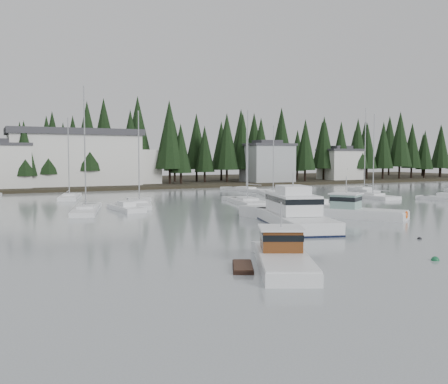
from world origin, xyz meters
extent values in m
plane|color=gray|center=(0.00, 0.00, 0.00)|extent=(260.00, 260.00, 0.00)
cube|color=black|center=(0.00, 97.00, 0.00)|extent=(240.00, 54.00, 1.00)
cube|color=silver|center=(-18.00, 79.00, 4.25)|extent=(9.00, 7.00, 7.50)
cube|color=#38383D|center=(-18.00, 79.00, 8.25)|extent=(9.54, 7.42, 0.50)
cube|color=#38383D|center=(-18.00, 79.00, 8.85)|extent=(4.95, 3.85, 0.80)
cube|color=#999EA0|center=(36.00, 78.00, 4.50)|extent=(10.00, 8.00, 8.00)
cube|color=#38383D|center=(36.00, 78.00, 8.75)|extent=(10.60, 8.48, 0.50)
cube|color=#38383D|center=(36.00, 78.00, 9.35)|extent=(5.50, 4.40, 0.80)
cube|color=silver|center=(58.00, 80.00, 4.00)|extent=(9.00, 7.00, 7.00)
cube|color=#38383D|center=(58.00, 80.00, 7.75)|extent=(9.54, 7.42, 0.50)
cube|color=#38383D|center=(58.00, 80.00, 8.35)|extent=(4.95, 3.85, 0.80)
cube|color=silver|center=(-5.00, 82.00, 5.50)|extent=(24.00, 10.00, 10.00)
cube|color=#38383D|center=(-5.00, 82.00, 10.80)|extent=(25.00, 11.00, 1.20)
cube|color=silver|center=(7.00, 84.00, 4.00)|extent=(10.00, 8.00, 7.00)
cube|color=white|center=(-7.04, 4.00, 0.09)|extent=(5.85, 8.29, 1.15)
cube|color=white|center=(-7.04, 4.00, 0.71)|extent=(5.73, 8.12, 0.11)
cube|color=#48200E|center=(-6.35, 5.43, 1.32)|extent=(2.99, 3.09, 1.23)
cube|color=white|center=(-6.35, 5.43, 1.98)|extent=(3.37, 3.49, 0.11)
cube|color=black|center=(-6.35, 5.43, 1.57)|extent=(3.06, 3.15, 0.35)
cylinder|color=#A5A8AD|center=(-6.35, 5.43, 2.73)|extent=(0.08, 0.08, 1.41)
cube|color=black|center=(-9.02, 4.96, -0.04)|extent=(2.19, 3.00, 0.48)
cube|color=white|center=(2.72, 17.50, 0.17)|extent=(7.22, 13.06, 1.82)
cube|color=black|center=(2.72, 17.50, 0.03)|extent=(7.28, 13.13, 0.25)
cube|color=white|center=(2.90, 18.10, 1.93)|extent=(4.87, 7.12, 1.65)
cube|color=black|center=(2.90, 18.10, 2.33)|extent=(4.96, 7.20, 0.45)
cube|color=white|center=(2.90, 18.10, 3.12)|extent=(3.14, 3.77, 0.74)
cylinder|color=#A5A8AD|center=(2.90, 18.10, 4.03)|extent=(0.10, 0.10, 1.25)
cube|color=white|center=(12.00, 19.56, 0.10)|extent=(6.90, 8.56, 1.35)
cube|color=white|center=(12.00, 19.56, 0.83)|extent=(6.76, 8.39, 0.12)
cube|color=#789E95|center=(11.11, 20.96, 1.56)|extent=(3.34, 3.38, 1.45)
cube|color=white|center=(11.11, 20.96, 2.33)|extent=(3.77, 3.81, 0.12)
cube|color=black|center=(11.11, 20.96, 1.85)|extent=(3.42, 3.44, 0.41)
cylinder|color=#A5A8AD|center=(11.11, 20.96, 3.21)|extent=(0.08, 0.08, 1.66)
torus|color=#F2590C|center=(14.23, 16.06, 0.57)|extent=(0.69, 0.51, 0.73)
cube|color=white|center=(-4.16, 41.08, -0.03)|extent=(5.51, 10.84, 1.05)
cube|color=white|center=(-4.16, 41.08, 0.62)|extent=(2.83, 3.96, 0.30)
cylinder|color=#A5A8AD|center=(-4.16, 41.08, 6.04)|extent=(0.14, 0.14, 11.07)
cube|color=white|center=(-10.26, 55.46, -0.03)|extent=(4.41, 8.64, 1.05)
cube|color=white|center=(-10.26, 55.46, 0.62)|extent=(2.36, 3.15, 0.30)
cylinder|color=#A5A8AD|center=(-10.26, 55.46, 6.02)|extent=(0.14, 0.14, 11.04)
cube|color=white|center=(29.64, 37.38, -0.03)|extent=(3.05, 8.33, 1.05)
cube|color=white|center=(29.64, 37.38, 0.62)|extent=(2.10, 2.85, 0.30)
cylinder|color=#A5A8AD|center=(29.64, 37.38, 6.35)|extent=(0.14, 0.14, 11.70)
cube|color=white|center=(9.22, 37.97, -0.03)|extent=(4.81, 9.99, 1.05)
cube|color=white|center=(9.22, 37.97, 0.62)|extent=(2.68, 3.61, 0.30)
cylinder|color=#A5A8AD|center=(9.22, 37.97, 6.22)|extent=(0.14, 0.14, 11.44)
cube|color=white|center=(18.96, 47.58, -0.03)|extent=(5.65, 10.01, 1.05)
cube|color=white|center=(18.96, 47.58, 0.62)|extent=(2.80, 3.71, 0.30)
cylinder|color=#A5A8AD|center=(18.96, 47.58, 5.68)|extent=(0.14, 0.14, 10.35)
cube|color=white|center=(-11.36, 36.78, -0.03)|extent=(5.12, 10.92, 1.05)
cube|color=white|center=(-11.36, 36.78, 0.62)|extent=(2.60, 3.94, 0.30)
cylinder|color=#A5A8AD|center=(-11.36, 36.78, 7.02)|extent=(0.14, 0.14, 13.05)
cube|color=white|center=(20.37, 58.90, -0.03)|extent=(4.00, 10.67, 1.05)
cube|color=white|center=(20.37, 58.90, 0.62)|extent=(2.22, 3.76, 0.30)
cylinder|color=#A5A8AD|center=(20.37, 58.90, 5.62)|extent=(0.14, 0.14, 10.24)
cube|color=white|center=(38.51, 49.19, -0.03)|extent=(4.89, 8.35, 1.05)
cube|color=white|center=(38.51, 49.19, 0.62)|extent=(2.48, 3.12, 0.30)
cylinder|color=#A5A8AD|center=(38.51, 49.19, 7.45)|extent=(0.14, 0.14, 13.89)
cube|color=white|center=(14.33, 29.69, 0.05)|extent=(3.72, 5.62, 0.90)
cube|color=white|center=(14.33, 29.69, 0.75)|extent=(1.94, 2.05, 0.55)
cube|color=white|center=(36.10, 30.10, 0.05)|extent=(4.00, 6.83, 0.90)
cube|color=white|center=(36.10, 30.10, 0.75)|extent=(2.04, 2.42, 0.55)
cube|color=white|center=(-6.95, 36.53, 0.05)|extent=(2.78, 6.67, 0.90)
cube|color=white|center=(-6.95, 36.53, 0.75)|extent=(1.68, 2.21, 0.55)
sphere|color=#145933|center=(2.01, 2.07, 0.00)|extent=(0.48, 0.48, 0.48)
sphere|color=black|center=(7.10, 7.93, 0.00)|extent=(0.33, 0.33, 0.33)
camera|label=1|loc=(-21.34, -18.16, 5.94)|focal=40.00mm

